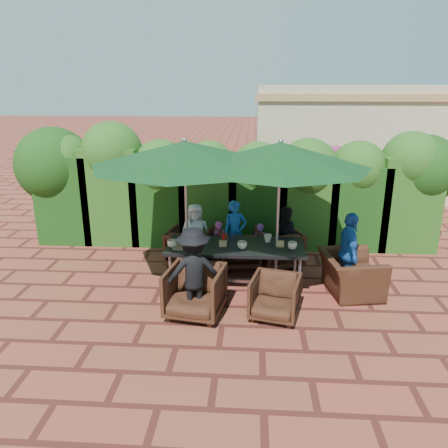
# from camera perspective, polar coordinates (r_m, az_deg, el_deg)

# --- Properties ---
(ground) EXTENTS (80.00, 80.00, 0.00)m
(ground) POSITION_cam_1_polar(r_m,az_deg,el_deg) (7.27, 0.35, -8.62)
(ground) COLOR brown
(ground) RESTS_ON ground
(dining_table) EXTENTS (2.22, 0.90, 0.75)m
(dining_table) POSITION_cam_1_polar(r_m,az_deg,el_deg) (7.09, 1.51, -3.36)
(dining_table) COLOR black
(dining_table) RESTS_ON ground
(umbrella_left) EXTENTS (2.98, 2.98, 2.46)m
(umbrella_left) POSITION_cam_1_polar(r_m,az_deg,el_deg) (6.83, -5.15, 9.16)
(umbrella_left) COLOR gray
(umbrella_left) RESTS_ON ground
(umbrella_right) EXTENTS (2.79, 2.79, 2.46)m
(umbrella_right) POSITION_cam_1_polar(r_m,az_deg,el_deg) (6.72, 7.35, 8.93)
(umbrella_right) COLOR gray
(umbrella_right) RESTS_ON ground
(chair_far_left) EXTENTS (0.87, 0.83, 0.77)m
(chair_far_left) POSITION_cam_1_polar(r_m,az_deg,el_deg) (8.13, -4.52, -2.75)
(chair_far_left) COLOR black
(chair_far_left) RESTS_ON ground
(chair_far_mid) EXTENTS (0.83, 0.79, 0.76)m
(chair_far_mid) POSITION_cam_1_polar(r_m,az_deg,el_deg) (8.06, 2.05, -2.94)
(chair_far_mid) COLOR black
(chair_far_mid) RESTS_ON ground
(chair_far_right) EXTENTS (0.94, 0.91, 0.76)m
(chair_far_right) POSITION_cam_1_polar(r_m,az_deg,el_deg) (8.12, 7.18, -2.92)
(chair_far_right) COLOR black
(chair_far_right) RESTS_ON ground
(chair_near_left) EXTENTS (0.90, 0.86, 0.81)m
(chair_near_left) POSITION_cam_1_polar(r_m,az_deg,el_deg) (6.39, -3.82, -8.51)
(chair_near_left) COLOR black
(chair_near_left) RESTS_ON ground
(chair_near_right) EXTENTS (0.80, 0.77, 0.69)m
(chair_near_right) POSITION_cam_1_polar(r_m,az_deg,el_deg) (6.39, 6.68, -9.23)
(chair_near_right) COLOR black
(chair_near_right) RESTS_ON ground
(chair_end_right) EXTENTS (0.79, 1.08, 0.86)m
(chair_end_right) POSITION_cam_1_polar(r_m,az_deg,el_deg) (7.31, 16.30, -5.51)
(chair_end_right) COLOR black
(chair_end_right) RESTS_ON ground
(adult_far_left) EXTENTS (0.61, 0.42, 1.14)m
(adult_far_left) POSITION_cam_1_polar(r_m,az_deg,el_deg) (8.17, -3.77, -1.28)
(adult_far_left) COLOR silver
(adult_far_left) RESTS_ON ground
(adult_far_mid) EXTENTS (0.53, 0.48, 1.22)m
(adult_far_mid) POSITION_cam_1_polar(r_m,az_deg,el_deg) (8.06, 1.45, -1.19)
(adult_far_mid) COLOR #2059AE
(adult_far_mid) RESTS_ON ground
(adult_far_right) EXTENTS (0.58, 0.38, 1.16)m
(adult_far_right) POSITION_cam_1_polar(r_m,az_deg,el_deg) (7.95, 8.18, -1.86)
(adult_far_right) COLOR black
(adult_far_right) RESTS_ON ground
(adult_near_left) EXTENTS (0.93, 0.61, 1.33)m
(adult_near_left) POSITION_cam_1_polar(r_m,az_deg,el_deg) (6.30, -3.99, -6.30)
(adult_near_left) COLOR black
(adult_near_left) RESTS_ON ground
(adult_end_right) EXTENTS (0.44, 0.80, 1.32)m
(adult_end_right) POSITION_cam_1_polar(r_m,az_deg,el_deg) (7.28, 15.97, -3.61)
(adult_end_right) COLOR #2059AE
(adult_end_right) RESTS_ON ground
(child_left) EXTENTS (0.35, 0.31, 0.81)m
(child_left) POSITION_cam_1_polar(r_m,az_deg,el_deg) (8.17, -0.61, -2.46)
(child_left) COLOR #E751A7
(child_left) RESTS_ON ground
(child_right) EXTENTS (0.34, 0.30, 0.79)m
(child_right) POSITION_cam_1_polar(r_m,az_deg,el_deg) (8.15, 4.71, -2.66)
(child_right) COLOR #884699
(child_right) RESTS_ON ground
(pedestrian_a) EXTENTS (1.49, 1.43, 1.63)m
(pedestrian_a) POSITION_cam_1_polar(r_m,az_deg,el_deg) (11.04, 10.94, 4.84)
(pedestrian_a) COLOR green
(pedestrian_a) RESTS_ON ground
(pedestrian_b) EXTENTS (1.01, 0.88, 1.79)m
(pedestrian_b) POSITION_cam_1_polar(r_m,az_deg,el_deg) (11.34, 13.80, 5.40)
(pedestrian_b) COLOR #E751A7
(pedestrian_b) RESTS_ON ground
(pedestrian_c) EXTENTS (1.20, 1.12, 1.77)m
(pedestrian_c) POSITION_cam_1_polar(r_m,az_deg,el_deg) (11.32, 18.39, 4.93)
(pedestrian_c) COLOR gray
(pedestrian_c) RESTS_ON ground
(cup_a) EXTENTS (0.15, 0.15, 0.12)m
(cup_a) POSITION_cam_1_polar(r_m,az_deg,el_deg) (7.01, -6.79, -2.54)
(cup_a) COLOR beige
(cup_a) RESTS_ON dining_table
(cup_b) EXTENTS (0.13, 0.13, 0.13)m
(cup_b) POSITION_cam_1_polar(r_m,az_deg,el_deg) (7.14, -3.44, -2.05)
(cup_b) COLOR beige
(cup_b) RESTS_ON dining_table
(cup_c) EXTENTS (0.15, 0.15, 0.12)m
(cup_c) POSITION_cam_1_polar(r_m,az_deg,el_deg) (6.90, 2.39, -2.77)
(cup_c) COLOR beige
(cup_c) RESTS_ON dining_table
(cup_d) EXTENTS (0.13, 0.13, 0.12)m
(cup_d) POSITION_cam_1_polar(r_m,az_deg,el_deg) (7.23, 5.73, -1.85)
(cup_d) COLOR beige
(cup_d) RESTS_ON dining_table
(cup_e) EXTENTS (0.15, 0.15, 0.12)m
(cup_e) POSITION_cam_1_polar(r_m,az_deg,el_deg) (6.97, 8.91, -2.80)
(cup_e) COLOR beige
(cup_e) RESTS_ON dining_table
(ketchup_bottle) EXTENTS (0.04, 0.04, 0.17)m
(ketchup_bottle) POSITION_cam_1_polar(r_m,az_deg,el_deg) (7.10, -0.09, -1.95)
(ketchup_bottle) COLOR #B20C0A
(ketchup_bottle) RESTS_ON dining_table
(sauce_bottle) EXTENTS (0.04, 0.04, 0.17)m
(sauce_bottle) POSITION_cam_1_polar(r_m,az_deg,el_deg) (7.14, 0.30, -1.84)
(sauce_bottle) COLOR #4C230C
(sauce_bottle) RESTS_ON dining_table
(serving_tray) EXTENTS (0.35, 0.25, 0.02)m
(serving_tray) POSITION_cam_1_polar(r_m,az_deg,el_deg) (6.99, -5.20, -3.02)
(serving_tray) COLOR olive
(serving_tray) RESTS_ON dining_table
(number_block_left) EXTENTS (0.12, 0.06, 0.10)m
(number_block_left) POSITION_cam_1_polar(r_m,az_deg,el_deg) (6.99, -0.14, -2.56)
(number_block_left) COLOR tan
(number_block_left) RESTS_ON dining_table
(number_block_right) EXTENTS (0.12, 0.06, 0.10)m
(number_block_right) POSITION_cam_1_polar(r_m,az_deg,el_deg) (7.04, 7.34, -2.57)
(number_block_right) COLOR tan
(number_block_right) RESTS_ON dining_table
(hedge_wall) EXTENTS (9.10, 1.60, 2.53)m
(hedge_wall) POSITION_cam_1_polar(r_m,az_deg,el_deg) (9.04, 0.33, 5.54)
(hedge_wall) COLOR #11330E
(hedge_wall) RESTS_ON ground
(building) EXTENTS (6.20, 3.08, 3.20)m
(building) POSITION_cam_1_polar(r_m,az_deg,el_deg) (13.94, 16.96, 10.36)
(building) COLOR #C5BA92
(building) RESTS_ON ground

